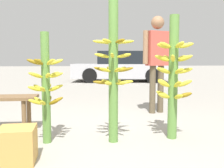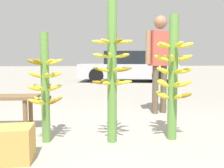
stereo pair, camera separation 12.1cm
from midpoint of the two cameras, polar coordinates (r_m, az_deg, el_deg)
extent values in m
plane|color=#9E998E|center=(2.85, -1.65, -13.96)|extent=(80.00, 80.00, 0.00)
cylinder|color=#5B8C3D|center=(2.94, -16.01, -0.94)|extent=(0.10, 0.10, 1.26)
ellipsoid|color=gold|center=(2.81, -15.14, 4.89)|extent=(0.12, 0.17, 0.09)
ellipsoid|color=gold|center=(2.91, -13.78, 4.93)|extent=(0.17, 0.05, 0.09)
ellipsoid|color=gold|center=(3.02, -14.82, 4.92)|extent=(0.12, 0.17, 0.09)
ellipsoid|color=olive|center=(3.03, -17.12, 4.86)|extent=(0.12, 0.17, 0.09)
ellipsoid|color=olive|center=(2.94, -18.53, 4.81)|extent=(0.17, 0.05, 0.09)
ellipsoid|color=olive|center=(2.83, -17.60, 4.82)|extent=(0.12, 0.17, 0.09)
ellipsoid|color=gold|center=(2.85, -17.97, 1.85)|extent=(0.15, 0.15, 0.09)
ellipsoid|color=gold|center=(2.81, -15.67, 1.86)|extent=(0.09, 0.17, 0.09)
ellipsoid|color=gold|center=(2.89, -13.82, 2.00)|extent=(0.17, 0.08, 0.09)
ellipsoid|color=gold|center=(3.01, -14.31, 2.12)|extent=(0.15, 0.15, 0.09)
ellipsoid|color=gold|center=(3.05, -16.48, 2.10)|extent=(0.09, 0.17, 0.09)
ellipsoid|color=gold|center=(2.97, -18.30, 1.97)|extent=(0.17, 0.08, 0.09)
ellipsoid|color=gold|center=(3.06, -15.36, -0.67)|extent=(0.07, 0.17, 0.09)
ellipsoid|color=gold|center=(3.03, -17.59, -0.78)|extent=(0.16, 0.14, 0.09)
ellipsoid|color=gold|center=(2.92, -18.34, -1.04)|extent=(0.17, 0.10, 0.09)
ellipsoid|color=gold|center=(2.82, -16.73, -1.19)|extent=(0.07, 0.17, 0.09)
ellipsoid|color=gold|center=(2.85, -14.35, -1.06)|extent=(0.16, 0.14, 0.09)
ellipsoid|color=gold|center=(2.97, -13.74, -0.80)|extent=(0.17, 0.10, 0.09)
ellipsoid|color=gold|center=(2.85, -16.67, -4.18)|extent=(0.07, 0.17, 0.10)
ellipsoid|color=olive|center=(2.87, -14.31, -4.04)|extent=(0.15, 0.14, 0.10)
ellipsoid|color=olive|center=(2.99, -13.68, -3.67)|extent=(0.17, 0.09, 0.10)
ellipsoid|color=olive|center=(3.07, -15.27, -3.45)|extent=(0.07, 0.17, 0.10)
ellipsoid|color=gold|center=(3.05, -17.47, -3.58)|extent=(0.15, 0.14, 0.10)
ellipsoid|color=gold|center=(2.94, -18.24, -3.94)|extent=(0.17, 0.09, 0.10)
cylinder|color=#5B8C3D|center=(2.84, -0.91, 3.55)|extent=(0.11, 0.11, 1.71)
ellipsoid|color=gold|center=(2.85, -3.80, 9.61)|extent=(0.19, 0.07, 0.06)
ellipsoid|color=gold|center=(2.73, -2.44, 9.81)|extent=(0.15, 0.17, 0.06)
ellipsoid|color=olive|center=(2.73, 0.57, 9.81)|extent=(0.10, 0.19, 0.06)
ellipsoid|color=gold|center=(2.85, 1.96, 9.62)|extent=(0.19, 0.07, 0.06)
ellipsoid|color=gold|center=(2.97, 0.48, 9.45)|extent=(0.15, 0.17, 0.06)
ellipsoid|color=gold|center=(2.97, -2.28, 9.45)|extent=(0.10, 0.19, 0.06)
ellipsoid|color=gold|center=(2.79, -3.56, 6.49)|extent=(0.19, 0.09, 0.07)
ellipsoid|color=gold|center=(2.70, -1.21, 6.53)|extent=(0.08, 0.19, 0.07)
ellipsoid|color=gold|center=(2.76, 1.47, 6.50)|extent=(0.16, 0.16, 0.07)
ellipsoid|color=olive|center=(2.90, 1.63, 6.45)|extent=(0.19, 0.09, 0.07)
ellipsoid|color=gold|center=(2.98, -0.64, 6.42)|extent=(0.08, 0.19, 0.07)
ellipsoid|color=gold|center=(2.93, -3.16, 6.44)|extent=(0.16, 0.16, 0.07)
ellipsoid|color=gold|center=(2.98, -1.74, 3.43)|extent=(0.07, 0.19, 0.08)
ellipsoid|color=olive|center=(2.88, -3.63, 3.35)|extent=(0.19, 0.10, 0.08)
ellipsoid|color=gold|center=(2.74, -2.86, 3.26)|extent=(0.17, 0.15, 0.08)
ellipsoid|color=gold|center=(2.71, 0.01, 3.24)|extent=(0.07, 0.19, 0.08)
ellipsoid|color=olive|center=(2.82, 1.87, 3.32)|extent=(0.19, 0.10, 0.08)
ellipsoid|color=gold|center=(2.95, 0.91, 3.42)|extent=(0.17, 0.15, 0.08)
ellipsoid|color=gold|center=(2.98, 0.19, 0.59)|extent=(0.13, 0.18, 0.06)
ellipsoid|color=gold|center=(2.97, -2.51, 0.57)|extent=(0.12, 0.18, 0.06)
ellipsoid|color=olive|center=(2.84, -3.74, 0.34)|extent=(0.19, 0.05, 0.06)
ellipsoid|color=gold|center=(2.72, -2.10, 0.14)|extent=(0.13, 0.18, 0.06)
ellipsoid|color=gold|center=(2.74, 0.84, 0.17)|extent=(0.12, 0.18, 0.06)
ellipsoid|color=gold|center=(2.87, 1.90, 0.41)|extent=(0.19, 0.05, 0.06)
cylinder|color=#5B8C3D|center=(3.05, 12.71, 1.39)|extent=(0.11, 0.11, 1.48)
ellipsoid|color=gold|center=(3.07, 15.47, 8.50)|extent=(0.20, 0.10, 0.10)
ellipsoid|color=gold|center=(3.19, 13.28, 8.43)|extent=(0.14, 0.19, 0.10)
ellipsoid|color=gold|center=(3.12, 10.55, 8.56)|extent=(0.16, 0.18, 0.10)
ellipsoid|color=gold|center=(2.96, 10.90, 8.73)|extent=(0.20, 0.12, 0.10)
ellipsoid|color=gold|center=(2.93, 14.09, 8.70)|extent=(0.07, 0.19, 0.10)
ellipsoid|color=gold|center=(2.91, 12.60, 5.77)|extent=(0.13, 0.19, 0.11)
ellipsoid|color=gold|center=(3.00, 15.25, 5.70)|extent=(0.17, 0.17, 0.11)
ellipsoid|color=gold|center=(3.15, 14.42, 5.69)|extent=(0.19, 0.13, 0.11)
ellipsoid|color=gold|center=(3.16, 11.48, 5.75)|extent=(0.08, 0.20, 0.11)
ellipsoid|color=gold|center=(3.02, 10.24, 5.80)|extent=(0.20, 0.08, 0.11)
ellipsoid|color=gold|center=(2.93, 13.97, 2.88)|extent=(0.07, 0.19, 0.10)
ellipsoid|color=gold|center=(3.07, 15.30, 2.96)|extent=(0.20, 0.09, 0.10)
ellipsoid|color=gold|center=(3.19, 13.14, 3.09)|extent=(0.14, 0.19, 0.10)
ellipsoid|color=gold|center=(3.11, 10.47, 3.09)|extent=(0.16, 0.18, 0.10)
ellipsoid|color=gold|center=(2.95, 10.83, 2.97)|extent=(0.20, 0.12, 0.10)
ellipsoid|color=gold|center=(3.19, 13.31, 0.36)|extent=(0.15, 0.18, 0.12)
ellipsoid|color=gold|center=(3.13, 10.60, 0.33)|extent=(0.15, 0.18, 0.12)
ellipsoid|color=gold|center=(2.98, 10.65, 0.06)|extent=(0.20, 0.10, 0.12)
ellipsoid|color=gold|center=(2.93, 13.63, -0.08)|extent=(0.06, 0.19, 0.12)
ellipsoid|color=gold|center=(3.07, 15.22, 0.12)|extent=(0.20, 0.11, 0.12)
ellipsoid|color=gold|center=(3.21, 13.05, -2.16)|extent=(0.14, 0.19, 0.10)
ellipsoid|color=gold|center=(3.14, 10.38, -2.28)|extent=(0.16, 0.18, 0.10)
ellipsoid|color=gold|center=(2.98, 10.71, -2.70)|extent=(0.20, 0.12, 0.10)
ellipsoid|color=gold|center=(2.95, 13.82, -2.84)|extent=(0.07, 0.19, 0.10)
ellipsoid|color=olive|center=(3.10, 15.18, -2.49)|extent=(0.20, 0.10, 0.10)
cylinder|color=brown|center=(4.51, 8.49, -1.26)|extent=(0.13, 0.13, 0.85)
cylinder|color=brown|center=(4.61, 10.30, -1.14)|extent=(0.13, 0.13, 0.85)
cube|color=#BF4C3F|center=(4.53, 9.55, 8.00)|extent=(0.42, 0.27, 0.61)
cylinder|color=#936B4C|center=(4.40, 6.92, 8.32)|extent=(0.11, 0.11, 0.58)
cylinder|color=#936B4C|center=(4.68, 12.02, 8.06)|extent=(0.11, 0.11, 0.58)
sphere|color=#936B4C|center=(4.58, 9.64, 13.69)|extent=(0.23, 0.23, 0.23)
cylinder|color=brown|center=(3.78, -19.33, -6.09)|extent=(0.06, 0.06, 0.43)
cylinder|color=brown|center=(3.52, -20.39, -6.96)|extent=(0.06, 0.06, 0.43)
cube|color=#B7B7BC|center=(11.35, 1.70, 3.06)|extent=(4.53, 2.59, 0.62)
cube|color=black|center=(11.35, 2.58, 6.03)|extent=(2.61, 2.10, 0.56)
cylinder|color=black|center=(10.58, -5.42, 1.94)|extent=(0.65, 0.31, 0.62)
cylinder|color=black|center=(12.26, -4.54, 2.42)|extent=(0.65, 0.31, 0.62)
cylinder|color=black|center=(10.62, 8.91, 1.91)|extent=(0.65, 0.31, 0.62)
cylinder|color=black|center=(12.29, 7.83, 2.39)|extent=(0.65, 0.31, 0.62)
cube|color=#C69347|center=(2.56, -22.17, -12.79)|extent=(0.33, 0.33, 0.33)
camera|label=1|loc=(0.06, -91.07, -0.10)|focal=40.00mm
camera|label=2|loc=(0.06, 88.93, 0.10)|focal=40.00mm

